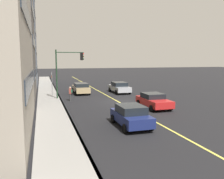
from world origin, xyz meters
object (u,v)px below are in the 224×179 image
(car_tan, at_px, (81,88))
(pedestrian_with_backpack, at_px, (70,93))
(car_red, at_px, (154,100))
(car_navy, at_px, (131,115))
(street_sign_post, at_px, (52,83))
(car_silver, at_px, (119,87))
(traffic_light_mast, at_px, (67,66))

(car_tan, height_order, pedestrian_with_backpack, pedestrian_with_backpack)
(car_red, bearing_deg, car_navy, 140.45)
(car_navy, height_order, street_sign_post, street_sign_post)
(car_red, bearing_deg, pedestrian_with_backpack, 48.95)
(car_tan, height_order, car_silver, car_silver)
(pedestrian_with_backpack, distance_m, traffic_light_mast, 3.23)
(car_silver, xyz_separation_m, car_navy, (-16.18, 4.57, 0.01))
(car_red, bearing_deg, car_silver, -0.88)
(car_silver, xyz_separation_m, car_red, (-10.85, 0.17, -0.04))
(traffic_light_mast, bearing_deg, street_sign_post, 59.05)
(car_tan, bearing_deg, car_silver, -97.06)
(car_silver, distance_m, traffic_light_mast, 8.81)
(traffic_light_mast, bearing_deg, car_navy, -167.04)
(car_silver, bearing_deg, car_tan, 82.94)
(car_tan, xyz_separation_m, car_red, (-11.51, -5.14, -0.04))
(traffic_light_mast, distance_m, street_sign_post, 2.85)
(car_tan, distance_m, car_silver, 5.35)
(car_silver, bearing_deg, traffic_light_mast, 114.10)
(pedestrian_with_backpack, bearing_deg, car_silver, -57.86)
(car_red, distance_m, street_sign_post, 12.47)
(car_silver, bearing_deg, car_red, 179.12)
(car_tan, distance_m, car_navy, 16.85)
(street_sign_post, bearing_deg, car_silver, -75.75)
(car_red, height_order, street_sign_post, street_sign_post)
(pedestrian_with_backpack, height_order, traffic_light_mast, traffic_light_mast)
(car_navy, relative_size, street_sign_post, 1.25)
(car_tan, bearing_deg, street_sign_post, 127.50)
(car_tan, relative_size, car_red, 1.05)
(car_tan, relative_size, street_sign_post, 1.47)
(street_sign_post, bearing_deg, car_red, -133.23)
(car_silver, xyz_separation_m, traffic_light_mast, (-3.36, 7.52, 3.12))
(car_red, distance_m, pedestrian_with_backpack, 9.51)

